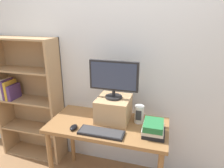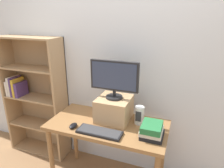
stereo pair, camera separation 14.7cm
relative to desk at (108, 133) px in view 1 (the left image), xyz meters
name	(u,v)px [view 1 (the left image)]	position (x,y,z in m)	size (l,w,h in m)	color
back_wall	(119,62)	(0.00, 0.42, 0.64)	(7.00, 0.08, 2.60)	silver
desk	(108,133)	(0.00, 0.00, 0.00)	(1.18, 0.58, 0.76)	olive
bookshelf_unit	(29,99)	(-1.13, 0.27, 0.13)	(0.82, 0.28, 1.55)	tan
riser_box	(114,109)	(0.03, 0.11, 0.22)	(0.33, 0.34, 0.24)	tan
computer_monitor	(114,78)	(0.03, 0.10, 0.55)	(0.49, 0.17, 0.38)	black
keyboard	(101,132)	(-0.01, -0.19, 0.12)	(0.42, 0.15, 0.02)	black
computer_mouse	(74,127)	(-0.28, -0.18, 0.12)	(0.06, 0.10, 0.04)	black
book_stack	(153,129)	(0.45, -0.07, 0.17)	(0.20, 0.22, 0.13)	black
desk_speaker	(139,114)	(0.29, 0.11, 0.20)	(0.09, 0.10, 0.18)	silver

